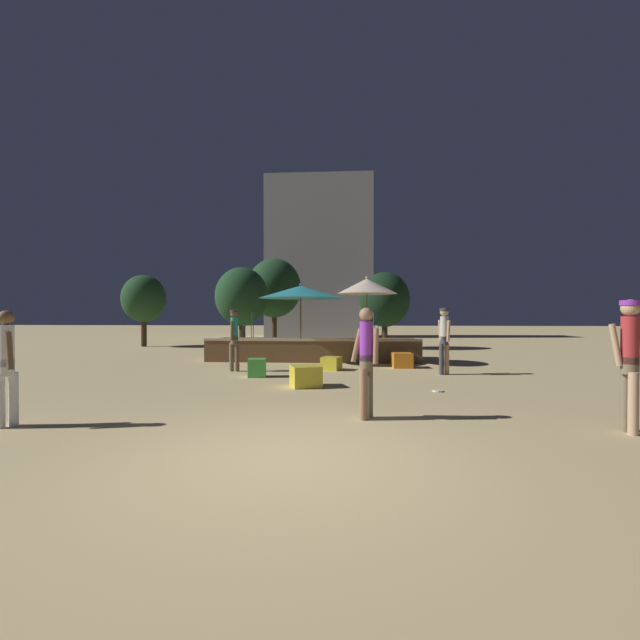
{
  "coord_description": "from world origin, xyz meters",
  "views": [
    {
      "loc": [
        0.76,
        -4.81,
        1.64
      ],
      "look_at": [
        0.0,
        5.56,
        1.52
      ],
      "focal_mm": 24.0,
      "sensor_mm": 36.0,
      "label": 1
    }
  ],
  "objects": [
    {
      "name": "background_tree_1",
      "position": [
        -5.77,
        20.47,
        2.22
      ],
      "size": [
        2.34,
        2.34,
        3.52
      ],
      "color": "#3D2B1C",
      "rests_on": "ground"
    },
    {
      "name": "background_tree_4",
      "position": [
        -3.58,
        19.01,
        3.14
      ],
      "size": [
        3.02,
        3.02,
        4.82
      ],
      "color": "#3D2B1C",
      "rests_on": "ground"
    },
    {
      "name": "background_tree_2",
      "position": [
        -9.95,
        16.55,
        2.47
      ],
      "size": [
        2.21,
        2.21,
        3.7
      ],
      "color": "#3D2B1C",
      "rests_on": "ground"
    },
    {
      "name": "background_tree_3",
      "position": [
        2.38,
        16.19,
        2.38
      ],
      "size": [
        2.43,
        2.43,
        3.73
      ],
      "color": "#3D2B1C",
      "rests_on": "ground"
    },
    {
      "name": "person_0",
      "position": [
        3.31,
        7.14,
        1.05
      ],
      "size": [
        0.29,
        0.47,
        1.83
      ],
      "rotation": [
        0.0,
        0.0,
        3.6
      ],
      "color": "tan",
      "rests_on": "ground"
    },
    {
      "name": "person_1",
      "position": [
        -4.27,
        1.08,
        0.93
      ],
      "size": [
        0.45,
        0.37,
        1.71
      ],
      "rotation": [
        0.0,
        0.0,
        0.93
      ],
      "color": "white",
      "rests_on": "ground"
    },
    {
      "name": "frisbee_disc",
      "position": [
        2.61,
        4.46,
        0.02
      ],
      "size": [
        0.22,
        0.22,
        0.03
      ],
      "color": "white",
      "rests_on": "ground"
    },
    {
      "name": "cube_seat_3",
      "position": [
        -1.73,
        6.34,
        0.24
      ],
      "size": [
        0.53,
        0.53,
        0.48
      ],
      "rotation": [
        0.0,
        0.0,
        0.16
      ],
      "color": "#4CC651",
      "rests_on": "ground"
    },
    {
      "name": "background_tree_0",
      "position": [
        -4.54,
        15.57,
        2.53
      ],
      "size": [
        2.56,
        2.56,
        3.94
      ],
      "color": "#3D2B1C",
      "rests_on": "ground"
    },
    {
      "name": "cube_seat_2",
      "position": [
        0.17,
        7.9,
        0.19
      ],
      "size": [
        0.65,
        0.65,
        0.39
      ],
      "rotation": [
        0.0,
        0.0,
        -0.32
      ],
      "color": "yellow",
      "rests_on": "ground"
    },
    {
      "name": "patio_umbrella_1",
      "position": [
        -0.97,
        9.73,
        2.42
      ],
      "size": [
        2.88,
        2.88,
        2.72
      ],
      "color": "brown",
      "rests_on": "ground"
    },
    {
      "name": "wooden_deck",
      "position": [
        -0.6,
        10.82,
        0.37
      ],
      "size": [
        7.47,
        2.37,
        0.82
      ],
      "color": "brown",
      "rests_on": "ground"
    },
    {
      "name": "cube_seat_0",
      "position": [
        -0.28,
        4.89,
        0.24
      ],
      "size": [
        0.81,
        0.81,
        0.48
      ],
      "rotation": [
        0.0,
        0.0,
        0.34
      ],
      "color": "yellow",
      "rests_on": "ground"
    },
    {
      "name": "ground_plane",
      "position": [
        0.0,
        0.0,
        0.0
      ],
      "size": [
        120.0,
        120.0,
        0.0
      ],
      "primitive_type": "plane",
      "color": "tan"
    },
    {
      "name": "person_2",
      "position": [
        1.0,
        1.95,
        0.96
      ],
      "size": [
        0.47,
        0.33,
        1.76
      ],
      "rotation": [
        0.0,
        0.0,
        4.16
      ],
      "color": "#72664C",
      "rests_on": "ground"
    },
    {
      "name": "bistro_chair_1",
      "position": [
        1.72,
        10.83,
        1.37
      ],
      "size": [
        0.47,
        0.46,
        0.9
      ],
      "rotation": [
        0.0,
        0.0,
        1.05
      ],
      "color": "#1E4C47",
      "rests_on": "wooden_deck"
    },
    {
      "name": "patio_umbrella_0",
      "position": [
        1.28,
        9.63,
        2.6
      ],
      "size": [
        2.04,
        2.04,
        2.94
      ],
      "color": "brown",
      "rests_on": "ground"
    },
    {
      "name": "person_4",
      "position": [
        4.61,
        1.4,
        1.07
      ],
      "size": [
        0.56,
        0.31,
        1.86
      ],
      "rotation": [
        0.0,
        0.0,
        1.51
      ],
      "color": "tan",
      "rests_on": "ground"
    },
    {
      "name": "cube_seat_1",
      "position": [
        2.33,
        8.6,
        0.23
      ],
      "size": [
        0.63,
        0.63,
        0.46
      ],
      "rotation": [
        0.0,
        0.0,
        0.06
      ],
      "color": "orange",
      "rests_on": "ground"
    },
    {
      "name": "bistro_chair_0",
      "position": [
        -2.82,
        10.19,
        1.37
      ],
      "size": [
        0.4,
        0.4,
        0.9
      ],
      "rotation": [
        0.0,
        0.0,
        4.7
      ],
      "color": "#1E4C47",
      "rests_on": "wooden_deck"
    },
    {
      "name": "person_3",
      "position": [
        -2.63,
        7.38,
        1.02
      ],
      "size": [
        0.3,
        0.46,
        1.79
      ],
      "rotation": [
        0.0,
        0.0,
        3.0
      ],
      "color": "brown",
      "rests_on": "ground"
    },
    {
      "name": "distant_building",
      "position": [
        -1.6,
        27.06,
        5.87
      ],
      "size": [
        7.8,
        3.38,
        11.74
      ],
      "color": "gray",
      "rests_on": "ground"
    }
  ]
}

